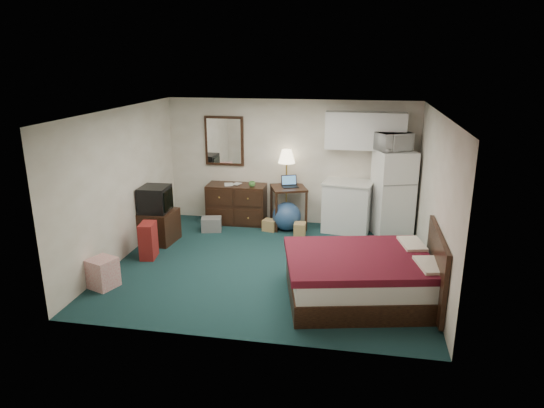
% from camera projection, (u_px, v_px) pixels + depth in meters
% --- Properties ---
extents(floor, '(5.00, 4.50, 0.01)m').
position_uv_depth(floor, '(270.00, 265.00, 7.98)').
color(floor, '#193F43').
rests_on(floor, ground).
extents(ceiling, '(5.00, 4.50, 0.01)m').
position_uv_depth(ceiling, '(269.00, 111.00, 7.25)').
color(ceiling, beige).
rests_on(ceiling, walls).
extents(walls, '(5.01, 4.51, 2.50)m').
position_uv_depth(walls, '(270.00, 192.00, 7.62)').
color(walls, beige).
rests_on(walls, floor).
extents(mirror, '(0.80, 0.06, 1.00)m').
position_uv_depth(mirror, '(224.00, 141.00, 9.82)').
color(mirror, white).
rests_on(mirror, walls).
extents(upper_cabinets, '(1.50, 0.35, 0.70)m').
position_uv_depth(upper_cabinets, '(365.00, 131.00, 9.12)').
color(upper_cabinets, white).
rests_on(upper_cabinets, walls).
extents(headboard, '(0.06, 1.56, 1.00)m').
position_uv_depth(headboard, '(436.00, 268.00, 6.53)').
color(headboard, black).
rests_on(headboard, walls).
extents(dresser, '(1.20, 0.57, 0.81)m').
position_uv_depth(dresser, '(237.00, 204.00, 9.91)').
color(dresser, black).
rests_on(dresser, floor).
extents(floor_lamp, '(0.39, 0.39, 1.54)m').
position_uv_depth(floor_lamp, '(286.00, 188.00, 9.69)').
color(floor_lamp, gold).
rests_on(floor_lamp, floor).
extents(desk, '(0.83, 0.83, 0.82)m').
position_uv_depth(desk, '(288.00, 207.00, 9.67)').
color(desk, black).
rests_on(desk, floor).
extents(exercise_ball, '(0.57, 0.57, 0.56)m').
position_uv_depth(exercise_ball, '(287.00, 216.00, 9.52)').
color(exercise_ball, navy).
rests_on(exercise_ball, floor).
extents(kitchen_counter, '(0.97, 0.80, 0.96)m').
position_uv_depth(kitchen_counter, '(347.00, 207.00, 9.43)').
color(kitchen_counter, white).
rests_on(kitchen_counter, floor).
extents(fridge, '(0.85, 0.85, 1.63)m').
position_uv_depth(fridge, '(393.00, 193.00, 9.17)').
color(fridge, white).
rests_on(fridge, floor).
extents(bed, '(2.30, 1.96, 0.64)m').
position_uv_depth(bed, '(362.00, 278.00, 6.77)').
color(bed, '#481218').
rests_on(bed, floor).
extents(tv_stand, '(0.64, 0.69, 0.59)m').
position_uv_depth(tv_stand, '(159.00, 226.00, 8.91)').
color(tv_stand, black).
rests_on(tv_stand, floor).
extents(suitcase, '(0.29, 0.41, 0.61)m').
position_uv_depth(suitcase, '(148.00, 241.00, 8.18)').
color(suitcase, maroon).
rests_on(suitcase, floor).
extents(retail_box, '(0.46, 0.46, 0.45)m').
position_uv_depth(retail_box, '(103.00, 273.00, 7.15)').
color(retail_box, white).
rests_on(retail_box, floor).
extents(file_bin, '(0.44, 0.37, 0.27)m').
position_uv_depth(file_bin, '(212.00, 224.00, 9.51)').
color(file_bin, slate).
rests_on(file_bin, floor).
extents(cardboard_box_a, '(0.30, 0.27, 0.22)m').
position_uv_depth(cardboard_box_a, '(270.00, 225.00, 9.53)').
color(cardboard_box_a, tan).
rests_on(cardboard_box_a, floor).
extents(cardboard_box_b, '(0.23, 0.26, 0.26)m').
position_uv_depth(cardboard_box_b, '(300.00, 229.00, 9.24)').
color(cardboard_box_b, tan).
rests_on(cardboard_box_b, floor).
extents(laptop, '(0.38, 0.34, 0.21)m').
position_uv_depth(laptop, '(290.00, 182.00, 9.52)').
color(laptop, black).
rests_on(laptop, desk).
extents(crt_tv, '(0.53, 0.56, 0.47)m').
position_uv_depth(crt_tv, '(155.00, 199.00, 8.75)').
color(crt_tv, black).
rests_on(crt_tv, tv_stand).
extents(microwave, '(0.69, 0.61, 0.41)m').
position_uv_depth(microwave, '(394.00, 140.00, 8.86)').
color(microwave, white).
rests_on(microwave, fridge).
extents(book_a, '(0.17, 0.07, 0.23)m').
position_uv_depth(book_a, '(224.00, 179.00, 9.72)').
color(book_a, tan).
rests_on(book_a, dresser).
extents(book_b, '(0.15, 0.06, 0.20)m').
position_uv_depth(book_b, '(234.00, 179.00, 9.81)').
color(book_b, tan).
rests_on(book_b, dresser).
extents(mug, '(0.13, 0.11, 0.13)m').
position_uv_depth(mug, '(252.00, 183.00, 9.61)').
color(mug, '#4F9041').
rests_on(mug, dresser).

